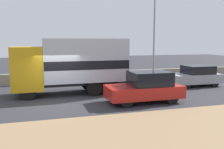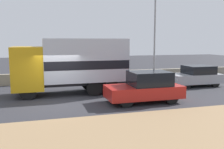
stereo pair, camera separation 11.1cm
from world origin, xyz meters
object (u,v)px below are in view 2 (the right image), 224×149
(car_sedan_second, at_px, (196,76))
(street_lamp, at_px, (155,26))
(box_truck, at_px, (74,63))
(car_hatchback, at_px, (146,87))

(car_sedan_second, bearing_deg, street_lamp, -55.07)
(street_lamp, height_order, car_sedan_second, street_lamp)
(box_truck, distance_m, car_sedan_second, 9.03)
(street_lamp, relative_size, box_truck, 1.15)
(car_hatchback, height_order, car_sedan_second, car_hatchback)
(box_truck, bearing_deg, car_sedan_second, -178.64)
(street_lamp, distance_m, car_hatchback, 8.18)
(box_truck, relative_size, car_sedan_second, 1.81)
(street_lamp, xyz_separation_m, car_sedan_second, (2.00, -2.86, -3.77))
(street_lamp, height_order, box_truck, street_lamp)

